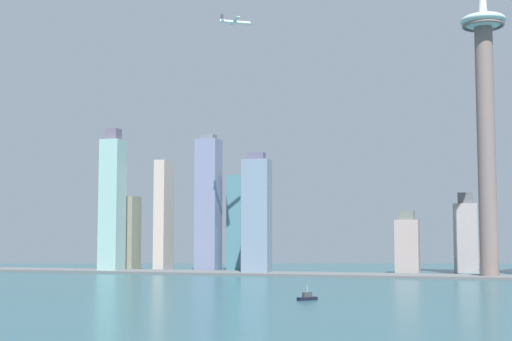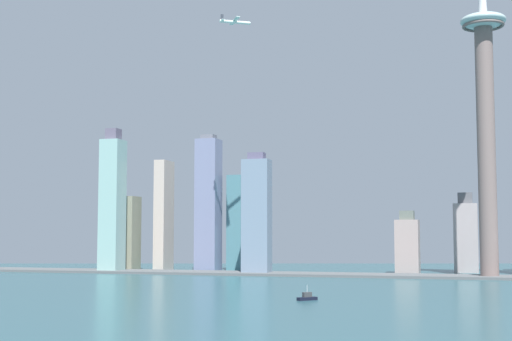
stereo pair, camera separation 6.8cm
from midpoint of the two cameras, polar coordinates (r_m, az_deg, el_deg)
name	(u,v)px [view 1 (the left image)]	position (r m, az deg, el deg)	size (l,w,h in m)	color
waterfront_pier	(248,273)	(730.30, -0.58, -7.86)	(787.96, 51.40, 2.38)	#53575A
observation_tower	(485,101)	(704.60, 17.10, 5.10)	(40.69, 40.69, 322.78)	#715F5B
skyscraper_0	(466,236)	(798.40, 15.74, -4.82)	(24.06, 22.06, 81.70)	#9D9394
skyscraper_3	(126,233)	(819.59, -9.92, -4.76)	(25.57, 22.72, 79.68)	gray
skyscraper_4	(208,204)	(799.49, -3.67, -2.57)	(23.44, 23.03, 145.74)	slate
skyscraper_5	(257,215)	(728.06, 0.05, -3.45)	(26.48, 17.85, 118.81)	slate
skyscraper_6	(237,223)	(810.70, -1.49, -4.01)	(16.40, 22.03, 102.88)	teal
skyscraper_7	(112,204)	(786.68, -10.92, -2.49)	(20.90, 22.18, 148.66)	#87B2AD
skyscraper_8	(407,245)	(754.06, 11.49, -5.60)	(22.86, 23.23, 62.17)	#9F8D88
skyscraper_9	(164,215)	(825.56, -7.06, -3.40)	(12.34, 27.91, 119.80)	#BEAA9E
boat_2	(307,297)	(446.86, 3.93, -9.65)	(11.09, 11.84, 9.04)	black
airplane	(235,22)	(711.99, -1.62, 11.29)	(27.29, 25.71, 7.88)	silver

